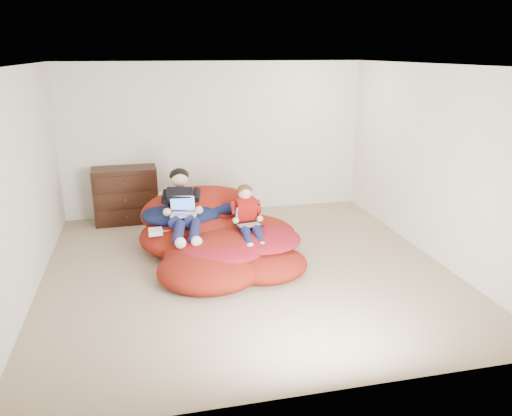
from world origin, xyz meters
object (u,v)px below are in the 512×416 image
Objects in this scene: dresser at (126,195)px; older_boy at (182,203)px; laptop_white at (183,210)px; beanbag_pile at (218,237)px; younger_boy at (248,215)px; laptop_black at (248,219)px.

dresser is 0.78× the size of older_boy.
beanbag_pile is at bearing -16.17° from laptop_white.
younger_boy reaches higher than laptop_black.
younger_boy is (1.59, -1.91, 0.17)m from dresser.
older_boy is 3.43× the size of laptop_white.
older_boy is 1.52× the size of younger_boy.
dresser is 2.69× the size of laptop_white.
older_boy is at bearing 150.30° from laptop_black.
laptop_white is 0.88m from laptop_black.
beanbag_pile is 0.55m from younger_boy.
beanbag_pile is at bearing 150.95° from younger_boy.
dresser is 2.75× the size of laptop_black.
younger_boy reaches higher than laptop_white.
beanbag_pile is at bearing -54.35° from dresser.
dresser is 1.78m from laptop_white.
older_boy is 3.50× the size of laptop_black.
older_boy reaches higher than laptop_white.
dresser reaches higher than beanbag_pile.
older_boy is 0.94m from laptop_black.
dresser is 2.50m from laptop_black.
dresser is 2.11m from beanbag_pile.
laptop_white is 1.02× the size of laptop_black.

